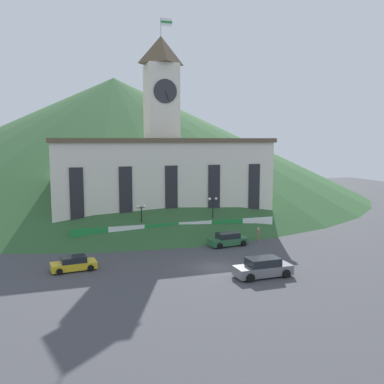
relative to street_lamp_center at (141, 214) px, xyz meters
The scene contains 10 objects.
ground_plane 14.64m from the street_lamp_center, 71.75° to the right, with size 160.00×160.00×0.00m, color #424247.
civic_building 9.20m from the street_lamp_center, 57.53° to the left, with size 30.48×10.18×28.77m.
banner_fence 5.11m from the street_lamp_center, 14.58° to the right, with size 26.08×0.12×2.18m.
hillside_backdrop 53.08m from the street_lamp_center, 85.08° to the left, with size 114.53×114.53×26.81m, color #2D562D.
street_lamp_center is the anchor object (origin of this frame).
street_lamp_far_left 9.44m from the street_lamp_center, ahead, with size 1.26×0.36×4.96m.
car_green_wagon 11.10m from the street_lamp_center, 32.81° to the right, with size 4.77×2.52×1.55m.
car_yellow_coupe 13.50m from the street_lamp_center, 130.91° to the right, with size 4.36×2.46×1.35m.
car_gray_pickup 19.16m from the street_lamp_center, 66.47° to the right, with size 5.34×2.45×1.75m.
pedestrian 14.60m from the street_lamp_center, 19.66° to the right, with size 0.51×0.51×1.68m.
Camera 1 is at (-14.93, -37.61, 12.38)m, focal length 40.00 mm.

